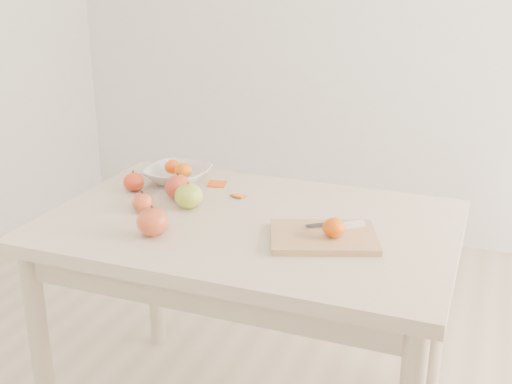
% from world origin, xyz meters
% --- Properties ---
extents(table, '(1.20, 0.80, 0.75)m').
position_xyz_m(table, '(0.00, 0.00, 0.65)').
color(table, beige).
rests_on(table, ground).
extents(cutting_board, '(0.34, 0.30, 0.02)m').
position_xyz_m(cutting_board, '(0.24, -0.06, 0.76)').
color(cutting_board, tan).
rests_on(cutting_board, table).
extents(board_tangerine, '(0.06, 0.06, 0.05)m').
position_xyz_m(board_tangerine, '(0.27, -0.07, 0.80)').
color(board_tangerine, '#D34307').
rests_on(board_tangerine, cutting_board).
extents(fruit_bowl, '(0.22, 0.22, 0.05)m').
position_xyz_m(fruit_bowl, '(-0.36, 0.23, 0.78)').
color(fruit_bowl, silver).
rests_on(fruit_bowl, table).
extents(bowl_tangerine_near, '(0.06, 0.06, 0.05)m').
position_xyz_m(bowl_tangerine_near, '(-0.38, 0.24, 0.80)').
color(bowl_tangerine_near, '#E54508').
rests_on(bowl_tangerine_near, fruit_bowl).
extents(bowl_tangerine_far, '(0.06, 0.06, 0.05)m').
position_xyz_m(bowl_tangerine_far, '(-0.33, 0.21, 0.80)').
color(bowl_tangerine_far, '#CE5807').
rests_on(bowl_tangerine_far, fruit_bowl).
extents(orange_peel_a, '(0.07, 0.05, 0.01)m').
position_xyz_m(orange_peel_a, '(-0.22, 0.24, 0.75)').
color(orange_peel_a, '#D44C0E').
rests_on(orange_peel_a, table).
extents(orange_peel_b, '(0.05, 0.05, 0.01)m').
position_xyz_m(orange_peel_b, '(-0.11, 0.17, 0.75)').
color(orange_peel_b, orange).
rests_on(orange_peel_b, table).
extents(paring_knife, '(0.16, 0.09, 0.01)m').
position_xyz_m(paring_knife, '(0.29, 0.01, 0.78)').
color(paring_knife, white).
rests_on(paring_knife, cutting_board).
extents(apple_green, '(0.09, 0.09, 0.08)m').
position_xyz_m(apple_green, '(-0.21, 0.02, 0.79)').
color(apple_green, olive).
rests_on(apple_green, table).
extents(apple_red_a, '(0.07, 0.07, 0.06)m').
position_xyz_m(apple_red_a, '(-0.45, 0.10, 0.78)').
color(apple_red_a, '#A61319').
rests_on(apple_red_a, table).
extents(apple_red_b, '(0.09, 0.09, 0.08)m').
position_xyz_m(apple_red_b, '(-0.28, 0.08, 0.79)').
color(apple_red_b, maroon).
rests_on(apple_red_b, table).
extents(apple_red_c, '(0.09, 0.09, 0.08)m').
position_xyz_m(apple_red_c, '(-0.21, -0.20, 0.79)').
color(apple_red_c, maroon).
rests_on(apple_red_c, table).
extents(apple_red_d, '(0.07, 0.07, 0.06)m').
position_xyz_m(apple_red_d, '(-0.33, -0.06, 0.78)').
color(apple_red_d, '#A51F1E').
rests_on(apple_red_d, table).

